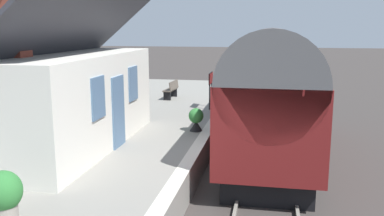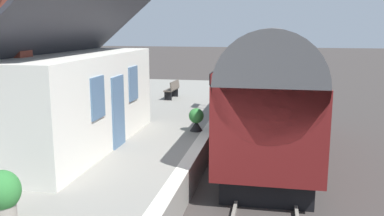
% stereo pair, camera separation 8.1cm
% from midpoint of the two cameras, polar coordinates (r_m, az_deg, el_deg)
% --- Properties ---
extents(ground_plane, '(160.00, 160.00, 0.00)m').
position_cam_midpoint_polar(ground_plane, '(11.98, 6.00, -10.31)').
color(ground_plane, '#383330').
extents(platform, '(32.00, 6.52, 0.85)m').
position_cam_midpoint_polar(platform, '(12.88, -13.34, -7.00)').
color(platform, gray).
rests_on(platform, ground).
extents(platform_edge_coping, '(32.00, 0.36, 0.02)m').
position_cam_midpoint_polar(platform_edge_coping, '(11.84, 0.36, -6.11)').
color(platform_edge_coping, beige).
rests_on(platform_edge_coping, platform).
extents(rail_near, '(52.00, 0.08, 0.14)m').
position_cam_midpoint_polar(rail_near, '(11.94, 13.91, -10.30)').
color(rail_near, gray).
rests_on(rail_near, ground).
extents(rail_far, '(52.00, 0.08, 0.14)m').
position_cam_midpoint_polar(rail_far, '(11.94, 6.88, -10.04)').
color(rail_far, gray).
rests_on(rail_far, ground).
extents(train, '(9.59, 2.73, 4.32)m').
position_cam_midpoint_polar(train, '(14.17, 10.86, 2.20)').
color(train, black).
rests_on(train, ground).
extents(station_building, '(7.45, 4.35, 5.82)m').
position_cam_midpoint_polar(station_building, '(13.03, -18.81, 1.71)').
color(station_building, silver).
rests_on(station_building, platform).
extents(bench_by_lamp, '(1.42, 0.50, 0.88)m').
position_cam_midpoint_polar(bench_by_lamp, '(20.64, -2.57, 2.62)').
color(bench_by_lamp, brown).
rests_on(bench_by_lamp, platform).
extents(planter_edge_far, '(1.02, 0.32, 0.58)m').
position_cam_midpoint_polar(planter_edge_far, '(19.34, -9.01, 1.33)').
color(planter_edge_far, black).
rests_on(planter_edge_far, platform).
extents(planter_corner_building, '(0.70, 0.70, 0.98)m').
position_cam_midpoint_polar(planter_corner_building, '(8.41, -24.38, -10.74)').
color(planter_corner_building, gray).
rests_on(planter_corner_building, platform).
extents(planter_under_sign, '(0.51, 0.51, 0.81)m').
position_cam_midpoint_polar(planter_under_sign, '(14.17, 0.75, -1.56)').
color(planter_under_sign, black).
rests_on(planter_under_sign, platform).
extents(station_sign_board, '(0.96, 0.06, 1.57)m').
position_cam_midpoint_polar(station_sign_board, '(18.03, 2.81, 3.68)').
color(station_sign_board, black).
rests_on(station_sign_board, platform).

